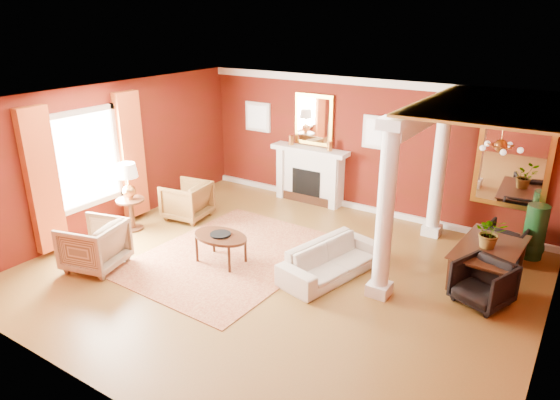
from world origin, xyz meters
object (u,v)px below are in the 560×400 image
Objects in this scene: sofa at (332,255)px; armchair_leopard at (187,199)px; dining_table at (491,253)px; coffee_table at (221,238)px; side_table at (129,186)px; armchair_stripe at (94,243)px.

armchair_leopard is at bearing 95.61° from sofa.
dining_table reaches higher than armchair_leopard.
coffee_table is 2.48m from side_table.
side_table is (-2.43, 0.13, 0.45)m from coffee_table.
dining_table is at bearing 25.60° from coffee_table.
sofa is 1.86× the size of coffee_table.
dining_table is (2.25, 1.30, 0.09)m from sofa.
coffee_table is 0.74× the size of side_table.
armchair_stripe is (0.20, -2.52, 0.03)m from armchair_leopard.
armchair_leopard is 0.94× the size of armchair_stripe.
armchair_leopard is at bearing 100.85° from dining_table.
armchair_stripe is at bearing 132.91° from sofa.
side_table is (-0.53, -1.06, 0.49)m from armchair_leopard.
side_table is (-0.73, 1.46, 0.46)m from armchair_stripe.
armchair_stripe is 0.67× the size of side_table.
sofa is 2.19× the size of armchair_leopard.
sofa is at bearing 123.60° from dining_table.
armchair_stripe is 2.16m from coffee_table.
coffee_table is 0.62× the size of dining_table.
dining_table is (6.00, 0.77, 0.03)m from armchair_leopard.
coffee_table is (1.70, 1.33, 0.01)m from armchair_stripe.
armchair_leopard is 0.85× the size of coffee_table.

